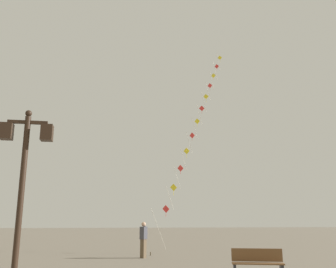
{
  "coord_description": "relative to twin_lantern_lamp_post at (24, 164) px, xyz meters",
  "views": [
    {
      "loc": [
        0.34,
        -2.8,
        1.74
      ],
      "look_at": [
        4.2,
        20.04,
        7.28
      ],
      "focal_mm": 39.05,
      "sensor_mm": 36.0,
      "label": 1
    }
  ],
  "objects": [
    {
      "name": "park_bench",
      "position": [
        6.78,
        2.32,
        -2.63
      ],
      "size": [
        1.66,
        0.9,
        0.89
      ],
      "rotation": [
        0.0,
        0.0,
        -0.31
      ],
      "color": "brown",
      "rests_on": "ground_plane"
    },
    {
      "name": "kite_flyer",
      "position": [
        3.89,
        9.41,
        -2.18
      ],
      "size": [
        0.47,
        0.6,
        1.71
      ],
      "rotation": [
        0.0,
        0.0,
        0.99
      ],
      "color": "brown",
      "rests_on": "ground_plane"
    },
    {
      "name": "ground_plane",
      "position": [
        1.63,
        13.63,
        -3.08
      ],
      "size": [
        160.0,
        160.0,
        0.0
      ],
      "primitive_type": "plane",
      "color": "#756B5B"
    },
    {
      "name": "kite_train",
      "position": [
        8.57,
        16.6,
        6.0
      ],
      "size": [
        8.1,
        11.47,
        17.25
      ],
      "color": "brown",
      "rests_on": "ground_plane"
    },
    {
      "name": "twin_lantern_lamp_post",
      "position": [
        0.0,
        0.0,
        0.0
      ],
      "size": [
        1.23,
        0.28,
        4.44
      ],
      "color": "black",
      "rests_on": "ground_plane"
    }
  ]
}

